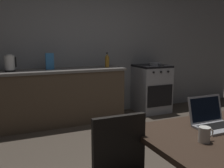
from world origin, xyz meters
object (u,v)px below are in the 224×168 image
Objects in this scene: frying_pan at (155,64)px; bottle at (107,60)px; laptop at (213,121)px; electric_kettle at (10,63)px; coffee_mug at (205,135)px; stove_oven at (151,88)px; cereal_box at (50,61)px.

bottle is at bearing -178.82° from frying_pan.
laptop is at bearing -95.49° from bottle.
electric_kettle is at bearing 179.36° from frying_pan.
stove_oven is at bearing 63.25° from coffee_mug.
bottle is 0.98× the size of cereal_box.
electric_kettle is (-1.33, 2.77, 0.27)m from laptop.
bottle is (1.59, -0.05, -0.00)m from electric_kettle.
stove_oven is 2.61m from electric_kettle.
laptop is 1.21× the size of cereal_box.
coffee_mug is (-1.49, -2.96, 0.32)m from stove_oven.
cereal_box is (0.61, 0.02, 0.01)m from electric_kettle.
coffee_mug is 3.03m from cereal_box.
coffee_mug is 0.43× the size of cereal_box.
electric_kettle is 0.61m from cereal_box.
electric_kettle is 1.59m from bottle.
cereal_box is (-1.94, 0.02, 0.59)m from stove_oven.
cereal_box is at bearing 111.77° from laptop.
electric_kettle is 0.97× the size of cereal_box.
electric_kettle is 2.60m from frying_pan.
laptop is at bearing -75.51° from cereal_box.
coffee_mug is (1.05, -2.96, -0.26)m from electric_kettle.
laptop is at bearing -114.97° from frying_pan.
cereal_box reaches higher than frying_pan.
coffee_mug is at bearing -81.48° from cereal_box.
bottle reaches higher than electric_kettle.
electric_kettle reaches higher than frying_pan.
bottle is (0.26, 2.72, 0.27)m from laptop.
stove_oven is 2.23× the size of frying_pan.
cereal_box is at bearing 178.59° from frying_pan.
electric_kettle reaches higher than stove_oven.
bottle reaches higher than stove_oven.
frying_pan is (1.01, 0.02, -0.10)m from bottle.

